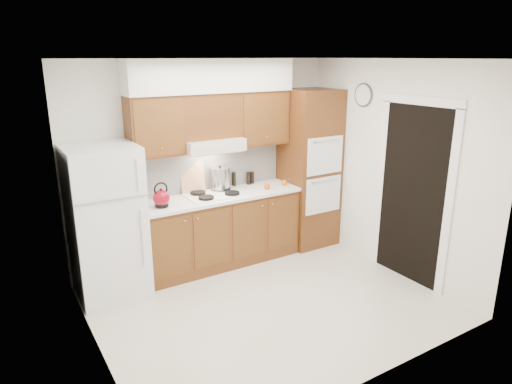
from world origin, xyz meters
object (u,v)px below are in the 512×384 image
(fridge, at_px, (106,223))
(stock_pot, at_px, (220,178))
(kettle, at_px, (161,198))
(oven_cabinet, at_px, (309,169))

(fridge, relative_size, stock_pot, 6.49)
(fridge, relative_size, kettle, 8.73)
(oven_cabinet, relative_size, stock_pot, 8.30)
(fridge, distance_m, oven_cabinet, 2.86)
(kettle, height_order, stock_pot, stock_pot)
(oven_cabinet, bearing_deg, kettle, -178.12)
(kettle, bearing_deg, oven_cabinet, 23.26)
(kettle, bearing_deg, stock_pot, 37.81)
(fridge, height_order, kettle, fridge)
(oven_cabinet, bearing_deg, fridge, -179.30)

